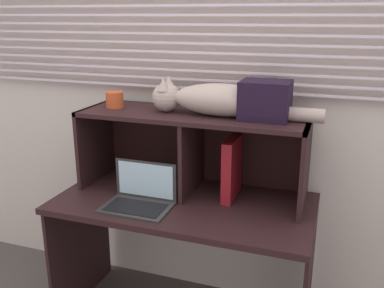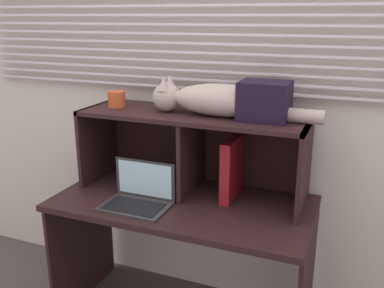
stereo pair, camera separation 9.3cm
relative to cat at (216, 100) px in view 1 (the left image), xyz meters
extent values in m
cube|color=beige|center=(-0.12, 0.24, 0.05)|extent=(4.40, 0.04, 2.50)
cube|color=silver|center=(-0.12, 0.19, 0.02)|extent=(2.79, 0.02, 0.01)
cube|color=silver|center=(-0.12, 0.19, 0.06)|extent=(2.79, 0.02, 0.01)
cube|color=silver|center=(-0.12, 0.19, 0.11)|extent=(2.79, 0.02, 0.01)
cube|color=silver|center=(-0.12, 0.19, 0.16)|extent=(2.79, 0.02, 0.01)
cube|color=silver|center=(-0.12, 0.19, 0.20)|extent=(2.79, 0.02, 0.01)
cube|color=silver|center=(-0.12, 0.19, 0.25)|extent=(2.79, 0.02, 0.01)
cube|color=silver|center=(-0.12, 0.19, 0.30)|extent=(2.79, 0.02, 0.01)
cube|color=silver|center=(-0.12, 0.19, 0.34)|extent=(2.79, 0.02, 0.01)
cube|color=silver|center=(-0.12, 0.19, 0.39)|extent=(2.79, 0.02, 0.01)
cube|color=silver|center=(-0.12, 0.19, 0.44)|extent=(2.79, 0.02, 0.01)
cube|color=black|center=(-0.12, -0.13, -0.51)|extent=(1.27, 0.64, 0.03)
cube|color=black|center=(-0.75, -0.13, -0.86)|extent=(0.02, 0.58, 0.68)
cube|color=black|center=(-0.12, 0.00, -0.09)|extent=(1.14, 0.37, 0.02)
cube|color=black|center=(-0.69, 0.00, -0.28)|extent=(0.02, 0.37, 0.42)
cube|color=black|center=(0.44, 0.00, -0.28)|extent=(0.02, 0.37, 0.42)
cube|color=black|center=(-0.12, 0.00, -0.30)|extent=(0.02, 0.35, 0.40)
cube|color=black|center=(-0.12, 0.18, -0.28)|extent=(1.14, 0.01, 0.42)
ellipsoid|color=#B5A194|center=(0.03, 0.00, 0.00)|extent=(0.50, 0.19, 0.16)
sphere|color=#B5A194|center=(-0.26, 0.00, 0.00)|extent=(0.14, 0.14, 0.14)
cone|color=#B6A295|center=(-0.26, -0.04, 0.07)|extent=(0.06, 0.06, 0.06)
cone|color=#B1A198|center=(-0.26, 0.04, 0.07)|extent=(0.06, 0.06, 0.06)
cylinder|color=#B5A194|center=(0.37, 0.00, -0.04)|extent=(0.27, 0.07, 0.07)
cube|color=#2F2F2F|center=(-0.30, -0.28, -0.49)|extent=(0.32, 0.22, 0.01)
cube|color=#2F2F2F|center=(-0.30, -0.18, -0.39)|extent=(0.32, 0.01, 0.19)
cube|color=#B2E0EA|center=(-0.30, -0.18, -0.39)|extent=(0.29, 0.00, 0.17)
cube|color=black|center=(-0.30, -0.29, -0.48)|extent=(0.27, 0.16, 0.00)
cube|color=maroon|center=(0.09, 0.00, -0.34)|extent=(0.05, 0.23, 0.31)
cube|color=gray|center=(-0.37, 0.00, -0.49)|extent=(0.19, 0.21, 0.02)
cube|color=gray|center=(-0.38, 0.00, -0.47)|extent=(0.19, 0.21, 0.02)
cylinder|color=#C14F26|center=(-0.55, 0.00, -0.03)|extent=(0.09, 0.09, 0.08)
cube|color=black|center=(0.24, 0.00, 0.01)|extent=(0.23, 0.19, 0.18)
camera|label=1|loc=(0.56, -1.95, 0.39)|focal=39.94mm
camera|label=2|loc=(0.65, -1.92, 0.39)|focal=39.94mm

